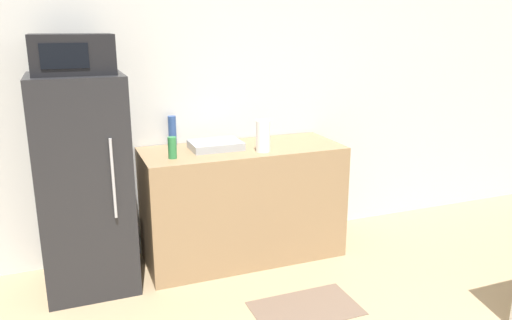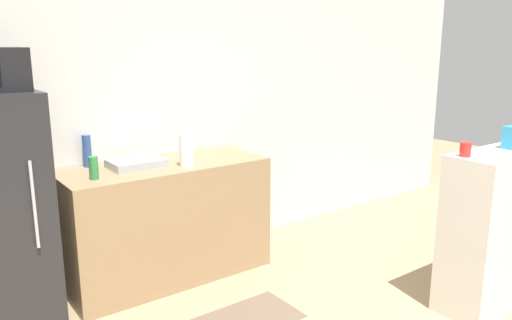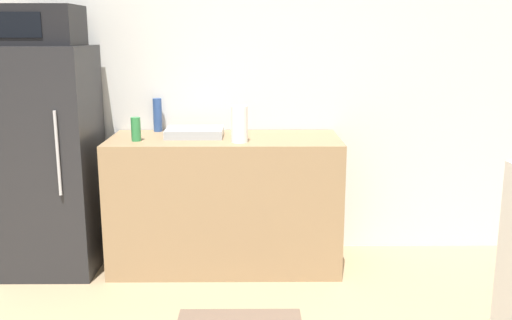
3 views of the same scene
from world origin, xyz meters
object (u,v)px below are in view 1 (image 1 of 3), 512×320
(microwave, at_px, (72,54))
(bottle_short, at_px, (172,148))
(paper_towel_roll, at_px, (263,136))
(refrigerator, at_px, (85,184))
(bottle_tall, at_px, (172,131))

(microwave, relative_size, bottle_short, 3.29)
(microwave, relative_size, paper_towel_roll, 2.16)
(microwave, distance_m, bottle_short, 0.93)
(refrigerator, distance_m, microwave, 0.91)
(bottle_tall, xyz_separation_m, bottle_short, (-0.08, -0.38, -0.04))
(bottle_short, xyz_separation_m, paper_towel_roll, (0.70, -0.05, 0.04))
(refrigerator, relative_size, microwave, 2.96)
(bottle_tall, xyz_separation_m, paper_towel_roll, (0.61, -0.44, -0.00))
(refrigerator, height_order, bottle_tall, refrigerator)
(bottle_short, bearing_deg, refrigerator, 172.53)
(refrigerator, bearing_deg, bottle_tall, 23.14)
(paper_towel_roll, bearing_deg, microwave, 174.32)
(refrigerator, height_order, microwave, microwave)
(microwave, xyz_separation_m, bottle_tall, (0.71, 0.30, -0.64))
(refrigerator, xyz_separation_m, bottle_short, (0.62, -0.08, 0.23))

